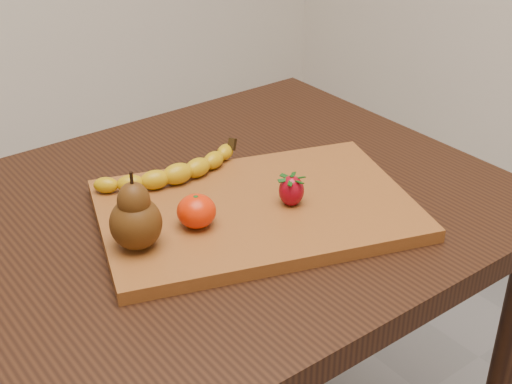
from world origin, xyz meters
TOP-DOWN VIEW (x-y plane):
  - table at (0.00, 0.00)m, footprint 1.00×0.70m
  - cutting_board at (0.08, -0.06)m, footprint 0.52×0.43m
  - banana at (0.03, 0.06)m, footprint 0.21×0.07m
  - pear at (-0.11, -0.06)m, footprint 0.08×0.08m
  - mandarin at (-0.02, -0.06)m, footprint 0.07×0.07m
  - strawberry at (0.13, -0.09)m, footprint 0.05×0.05m

SIDE VIEW (x-z plane):
  - table at x=0.00m, z-range 0.28..1.04m
  - cutting_board at x=0.08m, z-range 0.76..0.78m
  - banana at x=0.03m, z-range 0.78..0.81m
  - mandarin at x=-0.02m, z-range 0.78..0.83m
  - strawberry at x=0.13m, z-range 0.78..0.83m
  - pear at x=-0.11m, z-range 0.78..0.89m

